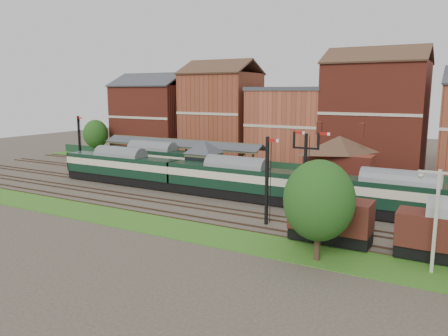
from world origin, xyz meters
The scene contains 20 objects.
ground centered at (0.00, 0.00, 0.00)m, with size 160.00×160.00×0.00m, color #473D33.
grass_back centered at (0.00, 16.00, 0.03)m, with size 90.00×4.50×0.06m, color #2D6619.
grass_front centered at (0.00, -12.00, 0.03)m, with size 90.00×5.00×0.06m, color #2D6619.
fence centered at (0.00, 18.00, 0.75)m, with size 90.00×0.12×1.50m, color #193823.
platform centered at (-5.00, 9.75, 0.50)m, with size 55.00×3.40×1.00m, color #2D2D2D.
signal_box centered at (-3.00, 3.25, 3.19)m, with size 5.40×5.40×6.00m.
brick_hut centered at (5.00, 3.25, 1.20)m, with size 3.20×2.64×2.94m.
station_building centered at (12.00, 9.75, 3.96)m, with size 8.10×8.10×5.90m.
canopy centered at (-11.00, 9.75, 4.58)m, with size 26.00×3.89×4.08m.
semaphore_bracket centered at (12.04, -2.50, 4.63)m, with size 3.60×0.25×8.18m.
semaphore_platform_end centered at (-29.98, 8.00, 4.16)m, with size 1.23×0.25×8.00m.
semaphore_siding centered at (10.02, -7.00, 4.16)m, with size 1.23×0.25×8.00m.
yard_lamp centered at (24.00, -11.50, 3.99)m, with size 2.60×0.22×7.00m.
town_backdrop centered at (-0.18, 25.00, 7.00)m, with size 69.00×10.00×16.00m.
dmu_train centered at (3.26, 0.00, 2.31)m, with size 51.10×2.69×3.93m.
platform_railcar centered at (-13.71, 6.50, 2.35)m, with size 17.41×2.75×4.01m.
goods_van_a centered at (16.42, -9.00, 2.16)m, with size 6.28×2.72×3.81m.
goods_van_c centered at (24.32, -9.00, 2.07)m, with size 5.98×2.59×3.63m.
tree_far centered at (16.66, -13.13, 4.41)m, with size 5.00×5.00×7.30m.
tree_back centered at (-35.32, 16.86, 4.06)m, with size 4.60×4.60×6.72m.
Camera 1 is at (25.40, -42.17, 11.94)m, focal length 35.00 mm.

